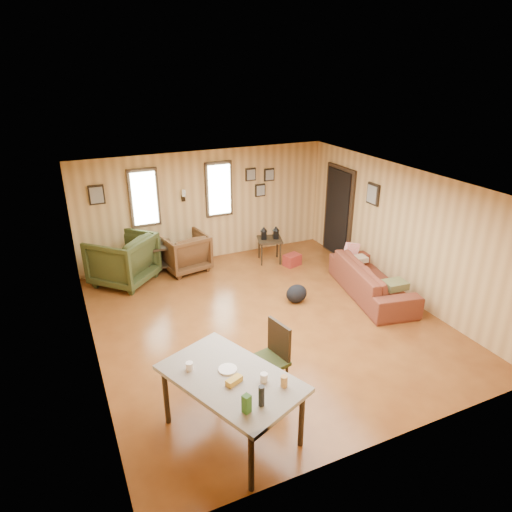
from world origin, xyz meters
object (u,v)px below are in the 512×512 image
Objects in this scene: recliner_brown at (185,250)px; recliner_green at (123,257)px; sofa at (373,274)px; side_table at (270,238)px; end_table at (158,253)px; dining_table at (232,382)px.

recliner_green is at bearing -6.71° from recliner_brown.
sofa is at bearing 104.70° from recliner_green.
side_table is (3.09, -0.27, 0.01)m from recliner_green.
end_table is 0.40× the size of dining_table.
sofa is 2.45m from side_table.
recliner_green is at bearing 174.95° from side_table.
recliner_brown is 0.82× the size of recliner_green.
recliner_brown is 1.09× the size of side_table.
end_table is 2.39m from side_table.
end_table is 4.86m from dining_table.
end_table is at bearing -22.02° from recliner_brown.
recliner_brown reaches higher than sofa.
sofa is at bearing -38.15° from end_table.
end_table is at bearing 64.17° from dining_table.
recliner_brown is 0.55m from end_table.
dining_table is (-0.29, -4.84, 0.33)m from end_table.
sofa is 2.45× the size of recliner_brown.
recliner_green is 3.10m from side_table.
dining_table is at bearing -121.06° from side_table.
sofa is 1.16× the size of dining_table.
dining_table is (-3.69, -2.17, 0.33)m from sofa.
end_table is 0.93× the size of side_table.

